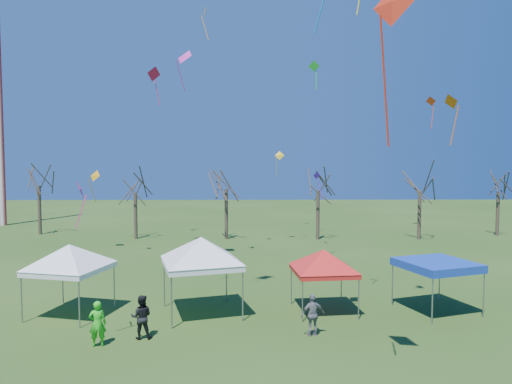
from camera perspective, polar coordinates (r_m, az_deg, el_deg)
ground at (r=18.71m, az=-0.21°, el=-18.22°), size 140.00×140.00×0.00m
radio_mast at (r=58.70m, az=-29.39°, el=8.54°), size 0.70×0.70×25.00m
tree_0 at (r=49.31m, az=-25.56°, el=2.69°), size 3.83×3.83×8.44m
tree_1 at (r=43.36m, az=-14.89°, el=1.92°), size 3.42×3.42×7.54m
tree_2 at (r=41.81m, az=-3.75°, el=2.66°), size 3.71×3.71×8.18m
tree_3 at (r=41.88m, az=7.78°, el=2.35°), size 3.59×3.59×7.91m
tree_4 at (r=44.19m, az=19.84°, el=2.21°), size 3.58×3.58×7.89m
tree_5 at (r=49.58m, az=28.09°, el=1.74°), size 3.39×3.39×7.46m
tent_white_west at (r=22.61m, az=-22.32°, el=-6.63°), size 4.16×4.16×3.77m
tent_white_mid at (r=21.20m, az=-6.87°, el=-6.25°), size 4.50×4.50×4.14m
tent_red at (r=21.66m, az=8.44°, el=-7.65°), size 3.84×3.84×3.40m
tent_blue at (r=23.21m, az=21.67°, el=-8.50°), size 3.83×3.83×2.38m
person_green at (r=18.99m, az=-19.20°, el=-15.27°), size 0.71×0.54×1.75m
person_grey at (r=19.17m, az=7.12°, el=-14.99°), size 1.08×0.68×1.71m
person_dark at (r=19.29m, az=-14.13°, el=-14.89°), size 0.90×0.73×1.74m
kite_2 at (r=43.19m, az=-12.68°, el=14.19°), size 1.46×1.49×3.50m
kite_17 at (r=30.22m, az=23.26°, el=10.26°), size 0.93×1.17×3.12m
kite_5 at (r=13.82m, az=16.84°, el=21.59°), size 1.25×1.36×4.58m
kite_19 at (r=39.74m, az=2.95°, el=4.51°), size 0.82×0.58×2.22m
kite_1 at (r=18.05m, az=-21.07°, el=0.21°), size 0.58×0.87×1.83m
kite_24 at (r=31.93m, az=-6.42°, el=21.44°), size 0.50×0.85×2.19m
kite_13 at (r=38.21m, az=-19.52°, el=1.88°), size 1.15×0.99×2.59m
kite_18 at (r=27.51m, az=7.28°, el=15.22°), size 0.66×0.30×1.70m
kite_11 at (r=31.45m, az=-8.96°, el=16.37°), size 1.55×1.48×2.75m
kite_12 at (r=41.53m, az=21.04°, el=10.48°), size 0.97×1.00×2.75m
kite_22 at (r=37.70m, az=7.62°, el=1.90°), size 0.84×0.75×2.34m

